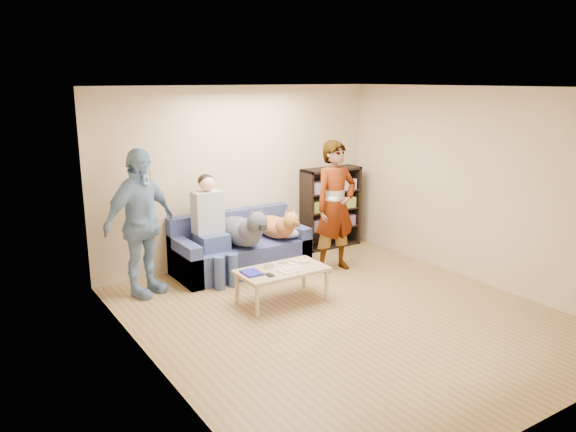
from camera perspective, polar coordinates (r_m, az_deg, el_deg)
ground at (r=6.68m, az=5.69°, el=-10.02°), size 5.00×5.00×0.00m
ceiling at (r=6.12m, az=6.28°, el=12.86°), size 5.00×5.00×0.00m
wall_back at (r=8.33m, az=-4.88°, el=4.14°), size 4.50×0.00×4.50m
wall_front at (r=4.68m, az=25.59°, el=-4.95°), size 4.50×0.00×4.50m
wall_left at (r=5.20m, az=-13.75°, el=-2.14°), size 0.00×5.00×5.00m
wall_right at (r=7.86m, az=18.89°, el=2.86°), size 0.00×5.00×5.00m
blanket at (r=8.20m, az=0.08°, el=-1.71°), size 0.40×0.34×0.14m
person_standing_right at (r=7.95m, az=4.84°, el=0.97°), size 0.68×0.45×1.86m
person_standing_left at (r=7.23m, az=-14.77°, el=-0.70°), size 1.19×0.87×1.88m
held_controller at (r=7.64m, az=4.59°, el=1.78°), size 0.08×0.13×0.03m
notebook_blue at (r=6.75m, az=-3.72°, el=-5.77°), size 0.20×0.26×0.03m
papers at (r=6.85m, az=0.20°, el=-5.49°), size 0.26×0.20×0.02m
magazine at (r=6.88m, az=0.32°, el=-5.29°), size 0.22×0.17×0.01m
camera_silver at (r=6.94m, az=-1.98°, el=-5.10°), size 0.11×0.06×0.05m
controller_a at (r=7.13m, az=0.87°, el=-4.65°), size 0.04×0.13×0.03m
controller_b at (r=7.11m, az=1.77°, el=-4.71°), size 0.09×0.06×0.03m
headphone_cup_a at (r=6.99m, az=0.87°, el=-5.07°), size 0.07×0.07×0.02m
headphone_cup_b at (r=7.06m, az=0.51°, el=-4.89°), size 0.07×0.07×0.02m
pen_orange at (r=6.77m, az=-0.02°, el=-5.76°), size 0.13×0.06×0.01m
pen_black at (r=7.11m, az=-0.57°, el=-4.79°), size 0.13×0.08×0.01m
wallet at (r=6.69m, az=-1.87°, el=-6.00°), size 0.07×0.12×0.02m
sofa at (r=8.10m, az=-4.94°, el=-3.55°), size 1.90×0.85×0.82m
person_seated at (r=7.65m, az=-7.80°, el=-0.85°), size 0.40×0.73×1.47m
dog_gray at (r=7.77m, az=-4.60°, el=-1.43°), size 0.45×1.27×0.65m
dog_tan at (r=8.13m, az=-1.08°, el=-1.02°), size 0.36×1.14×0.52m
coffee_table at (r=6.93m, az=-0.61°, el=-5.75°), size 1.10×0.60×0.42m
bookshelf at (r=9.13m, az=4.31°, el=1.04°), size 1.00×0.34×1.30m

